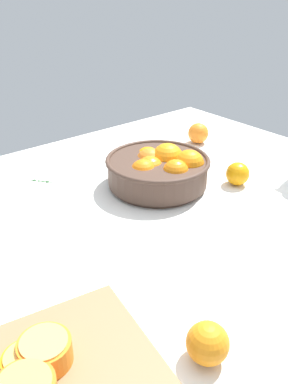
{
  "coord_description": "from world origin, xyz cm",
  "views": [
    {
      "loc": [
        -58.2,
        -67.65,
        51.67
      ],
      "look_at": [
        -3.1,
        -0.51,
        4.97
      ],
      "focal_mm": 38.03,
      "sensor_mm": 36.0,
      "label": 1
    }
  ],
  "objects": [
    {
      "name": "ground_plane",
      "position": [
        0.0,
        0.0,
        -1.5
      ],
      "size": [
        137.03,
        109.59,
        3.0
      ],
      "primitive_type": "cube",
      "color": "white"
    },
    {
      "name": "fruit_bowl",
      "position": [
        8.17,
        6.89,
        5.1
      ],
      "size": [
        28.12,
        28.12,
        11.31
      ],
      "color": "#473328",
      "rests_on": "ground_plane"
    },
    {
      "name": "cutting_board",
      "position": [
        -45.84,
        -28.22,
        0.81
      ],
      "size": [
        38.06,
        29.24,
        1.63
      ],
      "primitive_type": "cube",
      "rotation": [
        0.0,
        0.0,
        -0.17
      ],
      "color": "olive",
      "rests_on": "ground_plane"
    },
    {
      "name": "orange_half_0",
      "position": [
        -46.28,
        -26.94,
        3.2
      ],
      "size": [
        6.85,
        6.85,
        3.22
      ],
      "color": "orange",
      "rests_on": "cutting_board"
    },
    {
      "name": "orange_half_1",
      "position": [
        -43.39,
        -27.1,
        3.67
      ],
      "size": [
        7.86,
        7.86,
        4.16
      ],
      "color": "orange",
      "rests_on": "cutting_board"
    },
    {
      "name": "loose_orange_0",
      "position": [
        40.06,
        22.74,
        3.49
      ],
      "size": [
        6.98,
        6.98,
        6.98
      ],
      "primitive_type": "sphere",
      "color": "orange",
      "rests_on": "ground_plane"
    },
    {
      "name": "loose_orange_1",
      "position": [
        25.57,
        -6.16,
        3.22
      ],
      "size": [
        6.45,
        6.45,
        6.45
      ],
      "primitive_type": "sphere",
      "color": "orange",
      "rests_on": "ground_plane"
    },
    {
      "name": "loose_orange_2",
      "position": [
        -23.93,
        -40.79,
        3.28
      ],
      "size": [
        6.57,
        6.57,
        6.57
      ],
      "primitive_type": "sphere",
      "color": "orange",
      "rests_on": "ground_plane"
    },
    {
      "name": "herb_sprig_0",
      "position": [
        -15.69,
        29.93,
        0.27
      ],
      "size": [
        4.46,
        5.44,
        0.99
      ],
      "color": "#406F42",
      "rests_on": "ground_plane"
    }
  ]
}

